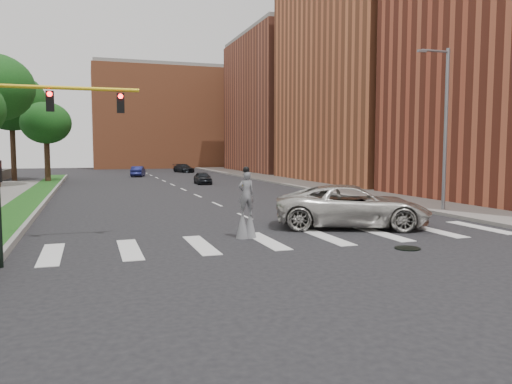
# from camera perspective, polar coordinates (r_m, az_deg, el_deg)

# --- Properties ---
(ground_plane) EXTENTS (160.00, 160.00, 0.00)m
(ground_plane) POSITION_cam_1_polar(r_m,az_deg,el_deg) (18.93, 5.89, -5.91)
(ground_plane) COLOR black
(ground_plane) RESTS_ON ground
(grass_median) EXTENTS (2.00, 60.00, 0.25)m
(grass_median) POSITION_cam_1_polar(r_m,az_deg,el_deg) (37.28, -24.26, -0.74)
(grass_median) COLOR #164714
(grass_median) RESTS_ON ground
(median_curb) EXTENTS (0.20, 60.00, 0.28)m
(median_curb) POSITION_cam_1_polar(r_m,az_deg,el_deg) (37.18, -22.65, -0.67)
(median_curb) COLOR gray
(median_curb) RESTS_ON ground
(sidewalk_right) EXTENTS (5.00, 90.00, 0.18)m
(sidewalk_right) POSITION_cam_1_polar(r_m,az_deg,el_deg) (46.66, 7.22, 0.70)
(sidewalk_right) COLOR slate
(sidewalk_right) RESTS_ON ground
(manhole) EXTENTS (0.90, 0.90, 0.04)m
(manhole) POSITION_cam_1_polar(r_m,az_deg,el_deg) (18.70, 16.92, -6.18)
(manhole) COLOR black
(manhole) RESTS_ON ground
(building_mid) EXTENTS (16.00, 22.00, 24.00)m
(building_mid) POSITION_cam_1_polar(r_m,az_deg,el_deg) (56.16, 14.09, 13.50)
(building_mid) COLOR #BE643B
(building_mid) RESTS_ON ground
(building_far) EXTENTS (16.00, 22.00, 20.00)m
(building_far) POSITION_cam_1_polar(r_m,az_deg,el_deg) (77.15, 4.29, 9.79)
(building_far) COLOR #964D37
(building_far) RESTS_ON ground
(building_backdrop) EXTENTS (26.00, 14.00, 18.00)m
(building_backdrop) POSITION_cam_1_polar(r_m,az_deg,el_deg) (96.05, -10.36, 8.19)
(building_backdrop) COLOR #BE643B
(building_backdrop) RESTS_ON ground
(streetlight) EXTENTS (2.05, 0.20, 9.00)m
(streetlight) POSITION_cam_1_polar(r_m,az_deg,el_deg) (29.54, 20.72, 7.26)
(streetlight) COLOR slate
(streetlight) RESTS_ON ground
(traffic_signal) EXTENTS (5.30, 0.23, 6.20)m
(traffic_signal) POSITION_cam_1_polar(r_m,az_deg,el_deg) (20.04, -24.61, 6.20)
(traffic_signal) COLOR black
(traffic_signal) RESTS_ON ground
(stilt_performer) EXTENTS (0.84, 0.53, 2.86)m
(stilt_performer) POSITION_cam_1_polar(r_m,az_deg,el_deg) (19.84, -1.12, -2.07)
(stilt_performer) COLOR black
(stilt_performer) RESTS_ON ground
(suv_crossing) EXTENTS (7.61, 5.61, 1.92)m
(suv_crossing) POSITION_cam_1_polar(r_m,az_deg,el_deg) (23.04, 10.96, -1.60)
(suv_crossing) COLOR #B8B5AD
(suv_crossing) RESTS_ON ground
(car_near) EXTENTS (1.59, 3.65, 1.22)m
(car_near) POSITION_cam_1_polar(r_m,az_deg,el_deg) (50.25, -6.11, 1.62)
(car_near) COLOR black
(car_near) RESTS_ON ground
(car_mid) EXTENTS (2.24, 4.17, 1.30)m
(car_mid) POSITION_cam_1_polar(r_m,az_deg,el_deg) (64.86, -13.33, 2.31)
(car_mid) COLOR #161A4F
(car_mid) RESTS_ON ground
(car_far) EXTENTS (2.97, 4.63, 1.25)m
(car_far) POSITION_cam_1_polar(r_m,az_deg,el_deg) (74.58, -8.27, 2.71)
(car_far) COLOR black
(car_far) RESTS_ON ground
(tree_5) EXTENTS (7.35, 7.35, 11.72)m
(tree_5) POSITION_cam_1_polar(r_m,az_deg,el_deg) (60.96, -26.19, 9.21)
(tree_5) COLOR black
(tree_5) RESTS_ON ground
(tree_6) EXTENTS (4.96, 4.96, 8.24)m
(tree_6) POSITION_cam_1_polar(r_m,az_deg,el_deg) (55.09, -22.88, 7.24)
(tree_6) COLOR black
(tree_6) RESTS_ON ground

